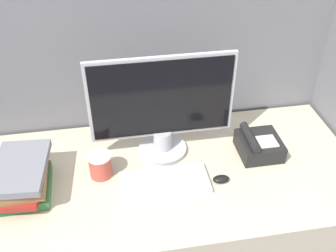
{
  "coord_description": "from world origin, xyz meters",
  "views": [
    {
      "loc": [
        -0.22,
        -0.81,
        1.9
      ],
      "look_at": [
        -0.01,
        0.42,
        0.96
      ],
      "focal_mm": 42.0,
      "sensor_mm": 36.0,
      "label": 1
    }
  ],
  "objects": [
    {
      "name": "monitor",
      "position": [
        -0.01,
        0.53,
        0.97
      ],
      "size": [
        0.61,
        0.22,
        0.47
      ],
      "color": "#B7B7BC",
      "rests_on": "desk"
    },
    {
      "name": "mouse",
      "position": [
        0.19,
        0.29,
        0.75
      ],
      "size": [
        0.07,
        0.04,
        0.03
      ],
      "color": "black",
      "rests_on": "desk"
    },
    {
      "name": "desk",
      "position": [
        0.0,
        0.38,
        0.37
      ],
      "size": [
        1.63,
        0.77,
        0.74
      ],
      "color": "beige",
      "rests_on": "ground_plane"
    },
    {
      "name": "keyboard",
      "position": [
        -0.04,
        0.32,
        0.75
      ],
      "size": [
        0.36,
        0.16,
        0.02
      ],
      "color": "silver",
      "rests_on": "desk"
    },
    {
      "name": "desk_telephone",
      "position": [
        0.41,
        0.44,
        0.78
      ],
      "size": [
        0.18,
        0.18,
        0.11
      ],
      "color": "black",
      "rests_on": "desk"
    },
    {
      "name": "cubicle_panel_rear",
      "position": [
        0.0,
        0.8,
        0.72
      ],
      "size": [
        2.03,
        0.04,
        1.44
      ],
      "color": "slate",
      "rests_on": "ground_plane"
    },
    {
      "name": "coffee_cup",
      "position": [
        -0.29,
        0.42,
        0.79
      ],
      "size": [
        0.1,
        0.1,
        0.11
      ],
      "color": "#BF4C3F",
      "rests_on": "desk"
    },
    {
      "name": "book_stack",
      "position": [
        -0.6,
        0.37,
        0.81
      ],
      "size": [
        0.23,
        0.32,
        0.14
      ],
      "color": "#38723F",
      "rests_on": "desk"
    }
  ]
}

